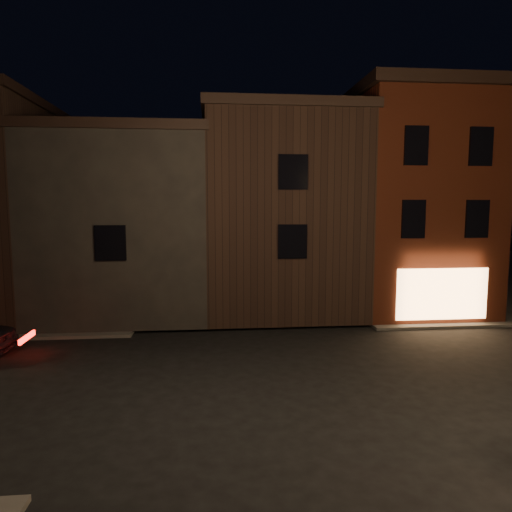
% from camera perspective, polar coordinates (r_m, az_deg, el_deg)
% --- Properties ---
extents(ground, '(120.00, 120.00, 0.00)m').
position_cam_1_polar(ground, '(13.99, 2.22, -15.43)').
color(ground, black).
rests_on(ground, ground).
extents(sidewalk_far_right, '(30.00, 30.00, 0.12)m').
position_cam_1_polar(sidewalk_far_right, '(39.76, 27.75, -1.79)').
color(sidewalk_far_right, '#2D2B28').
rests_on(sidewalk_far_right, ground).
extents(corner_building, '(6.50, 8.50, 10.50)m').
position_cam_1_polar(corner_building, '(24.39, 18.21, 6.54)').
color(corner_building, '#48190C').
rests_on(corner_building, ground).
extents(row_building_a, '(7.30, 10.30, 9.40)m').
position_cam_1_polar(row_building_a, '(23.60, 2.45, 5.49)').
color(row_building_a, black).
rests_on(row_building_a, ground).
extents(row_building_b, '(7.80, 10.30, 8.40)m').
position_cam_1_polar(row_building_b, '(23.72, -15.22, 4.07)').
color(row_building_b, black).
rests_on(row_building_b, ground).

